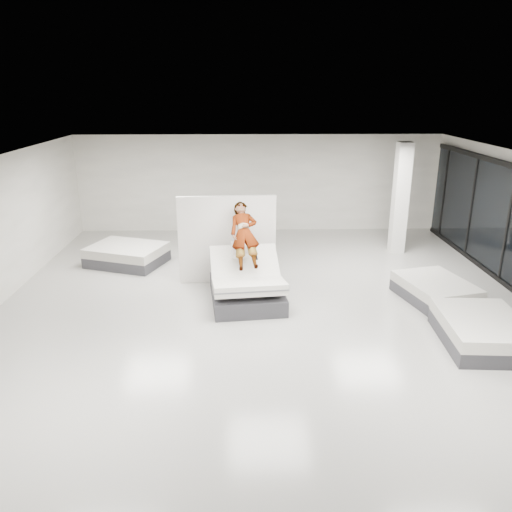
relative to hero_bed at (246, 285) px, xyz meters
name	(u,v)px	position (x,y,z in m)	size (l,w,h in m)	color
room	(270,247)	(0.48, -0.96, 1.21)	(14.00, 14.04, 3.20)	#A2A099
hero_bed	(246,285)	(0.00, 0.00, 0.00)	(1.78, 2.23, 1.24)	#333237
person	(245,244)	(-0.03, 0.31, 0.88)	(0.63, 0.42, 1.74)	slate
remote	(256,257)	(0.22, -0.01, 0.67)	(0.05, 0.14, 0.03)	black
divider_panel	(227,239)	(-0.46, 1.29, 0.70)	(2.39, 0.11, 2.17)	silver
flat_bed_right_far	(435,290)	(4.31, -0.07, -0.15)	(1.69, 2.02, 0.48)	#333237
flat_bed_right_near	(482,331)	(4.43, -2.12, -0.12)	(1.57, 2.02, 0.53)	#333237
flat_bed_left_far	(127,255)	(-3.27, 2.63, -0.12)	(2.30, 2.01, 0.53)	#333237
column	(400,199)	(4.48, 3.54, 1.21)	(0.40, 0.40, 3.20)	white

